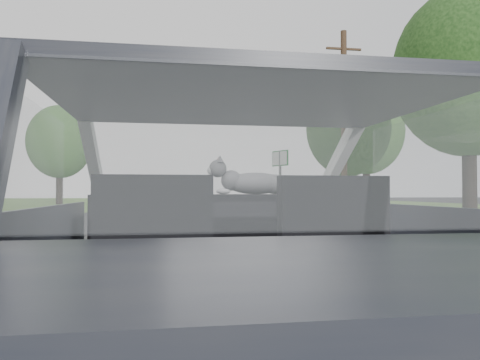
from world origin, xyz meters
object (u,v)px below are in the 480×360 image
object	(u,v)px
cat	(256,182)
utility_pole	(344,121)
highway_sign	(280,183)
subject_car	(233,248)
other_car	(155,195)

from	to	relation	value
cat	utility_pole	bearing A→B (deg)	66.08
highway_sign	utility_pole	xyz separation A→B (m)	(3.51, 1.47, 2.96)
subject_car	cat	size ratio (longest dim) A/B	7.18
subject_car	other_car	bearing A→B (deg)	92.00
highway_sign	other_car	bearing A→B (deg)	112.78
cat	subject_car	bearing A→B (deg)	-112.20
cat	other_car	xyz separation A→B (m)	(-1.03, 21.91, -0.28)
subject_car	other_car	distance (m)	22.52
subject_car	other_car	size ratio (longest dim) A/B	0.82
cat	highway_sign	bearing A→B (deg)	74.90
cat	utility_pole	distance (m)	19.98
cat	other_car	distance (m)	21.93
subject_car	highway_sign	bearing A→B (deg)	74.91
cat	utility_pole	world-z (taller)	utility_pole
cat	highway_sign	xyz separation A→B (m)	(4.39, 16.59, 0.31)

